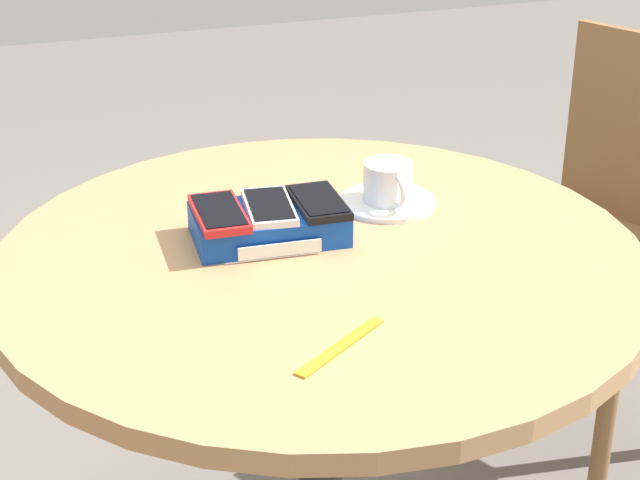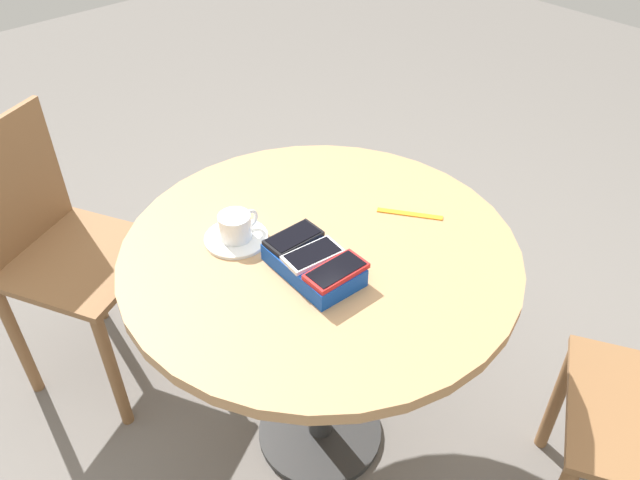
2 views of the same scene
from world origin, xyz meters
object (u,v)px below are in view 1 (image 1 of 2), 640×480
Objects in this scene: coffee_cup at (388,181)px; chair_far_side at (605,248)px; phone_white at (269,207)px; lanyard_strap at (341,346)px; phone_red at (219,213)px; phone_black at (318,202)px; phone_box at (269,224)px; round_table at (320,323)px; saucer at (387,202)px.

chair_far_side reaches higher than coffee_cup.
lanyard_strap is (-0.00, -0.32, -0.05)m from phone_white.
phone_red is 0.33m from lanyard_strap.
chair_far_side is at bearing 20.49° from phone_white.
phone_box is at bearing 174.91° from phone_black.
phone_box is 1.73× the size of phone_black.
chair_far_side is (0.70, 0.29, -0.32)m from phone_black.
phone_white and phone_black have the same top height.
round_table is 0.18m from phone_black.
phone_box is 0.03m from phone_white.
coffee_cup reaches higher than lanyard_strap.
phone_box is at bearing 128.05° from round_table.
phone_black reaches higher than round_table.
phone_box is 0.21m from saucer.
saucer is at bearing 15.42° from phone_white.
phone_red is at bearing 177.45° from phone_black.
phone_white is at bearing 0.27° from phone_red.
phone_white is 0.32m from lanyard_strap.
coffee_cup is (0.20, 0.05, -0.01)m from phone_white.
phone_box is 0.08m from phone_black.
phone_black is at bearing 73.58° from round_table.
phone_box is 1.49× the size of saucer.
coffee_cup is at bearing 24.54° from phone_black.
chair_far_side is at bearing 20.47° from phone_box.
phone_box is at bearing 89.59° from lanyard_strap.
round_table is at bearing -28.80° from phone_red.
phone_black is at bearing -155.46° from coffee_cup.
lanyard_strap is at bearing -77.61° from phone_red.
round_table is 0.22m from phone_red.
phone_box is at bearing 0.03° from phone_red.
coffee_cup is 0.12× the size of chair_far_side.
chair_far_side reaches higher than lanyard_strap.
round_table is 1.06× the size of chair_far_side.
phone_red is at bearing 102.39° from lanyard_strap.
lanyard_strap is (-0.06, -0.25, 0.12)m from round_table.
coffee_cup reaches higher than phone_box.
phone_box is at bearing -165.24° from coffee_cup.
lanyard_strap is at bearing -90.66° from phone_white.
phone_red reaches higher than phone_box.
saucer is at bearing 60.87° from lanyard_strap.
phone_box is 0.26× the size of chair_far_side.
round_table is 4.14× the size of phone_box.
coffee_cup is 0.69m from chair_far_side.
phone_black is (0.07, -0.01, 0.03)m from phone_box.
saucer is 1.43× the size of coffee_cup.
phone_red is (-0.13, 0.07, 0.16)m from round_table.
saucer is (0.20, 0.06, -0.04)m from phone_white.
lanyard_strap is 0.19× the size of chair_far_side.
phone_red is 0.84× the size of lanyard_strap.
round_table is 0.25m from coffee_cup.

